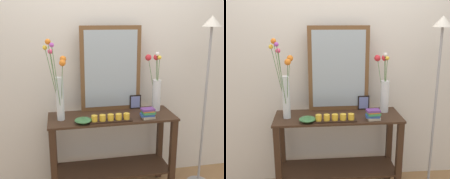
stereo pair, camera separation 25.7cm
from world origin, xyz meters
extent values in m
cube|color=silver|center=(0.00, 0.33, 1.35)|extent=(6.40, 0.08, 2.70)
cube|color=#382316|center=(0.00, 0.00, 0.82)|extent=(1.21, 0.43, 0.02)
cube|color=#382316|center=(0.00, 0.00, 0.27)|extent=(1.15, 0.39, 0.02)
cube|color=#382316|center=(-0.57, -0.18, 0.41)|extent=(0.06, 0.06, 0.81)
cube|color=#382316|center=(0.57, -0.18, 0.41)|extent=(0.06, 0.06, 0.81)
cube|color=#382316|center=(-0.57, 0.18, 0.41)|extent=(0.06, 0.06, 0.81)
cube|color=#382316|center=(0.57, 0.18, 0.41)|extent=(0.06, 0.06, 0.81)
cube|color=brown|center=(0.02, 0.18, 1.25)|extent=(0.60, 0.03, 0.84)
cube|color=#9EADB7|center=(0.02, 0.17, 1.25)|extent=(0.52, 0.00, 0.76)
cylinder|color=silver|center=(-0.48, -0.01, 1.03)|extent=(0.07, 0.07, 0.40)
cylinder|color=#4C753D|center=(-0.47, 0.03, 1.11)|extent=(0.06, 0.10, 0.53)
sphere|color=orange|center=(-0.44, 0.07, 1.38)|extent=(0.06, 0.06, 0.06)
cylinder|color=#4C753D|center=(-0.52, -0.04, 1.20)|extent=(0.09, 0.07, 0.70)
sphere|color=orange|center=(-0.56, -0.07, 1.55)|extent=(0.05, 0.05, 0.05)
cylinder|color=#4C753D|center=(-0.46, -0.05, 1.11)|extent=(0.04, 0.06, 0.52)
sphere|color=orange|center=(-0.45, -0.08, 1.37)|extent=(0.06, 0.06, 0.06)
cylinder|color=#4C753D|center=(-0.50, -0.08, 1.19)|extent=(0.06, 0.11, 0.68)
sphere|color=#B24CB7|center=(-0.53, -0.13, 1.53)|extent=(0.04, 0.04, 0.04)
cylinder|color=#4C753D|center=(-0.53, -0.02, 1.17)|extent=(0.12, 0.05, 0.65)
sphere|color=yellow|center=(-0.59, -0.04, 1.50)|extent=(0.04, 0.04, 0.04)
cylinder|color=#4C753D|center=(-0.51, 0.05, 1.15)|extent=(0.07, 0.14, 0.60)
sphere|color=#EA4275|center=(-0.55, 0.11, 1.44)|extent=(0.04, 0.04, 0.04)
cylinder|color=silver|center=(0.47, 0.08, 0.99)|extent=(0.08, 0.08, 0.32)
cylinder|color=#4C753D|center=(0.47, 0.06, 1.13)|extent=(0.04, 0.03, 0.56)
sphere|color=silver|center=(0.45, 0.04, 1.40)|extent=(0.04, 0.04, 0.04)
cylinder|color=#4C753D|center=(0.46, 0.07, 1.11)|extent=(0.02, 0.01, 0.52)
sphere|color=red|center=(0.45, 0.07, 1.37)|extent=(0.06, 0.06, 0.06)
cylinder|color=#4C753D|center=(0.44, 0.14, 1.10)|extent=(0.07, 0.11, 0.50)
sphere|color=red|center=(0.41, 0.19, 1.35)|extent=(0.06, 0.06, 0.06)
cylinder|color=#4C753D|center=(0.46, 0.05, 1.11)|extent=(0.01, 0.06, 0.53)
sphere|color=yellow|center=(0.46, 0.02, 1.38)|extent=(0.04, 0.04, 0.04)
cube|color=black|center=(-0.04, -0.14, 0.84)|extent=(0.39, 0.09, 0.01)
cylinder|color=gold|center=(-0.19, -0.14, 0.87)|extent=(0.06, 0.06, 0.05)
cylinder|color=gold|center=(-0.11, -0.14, 0.87)|extent=(0.06, 0.06, 0.05)
cylinder|color=gold|center=(-0.04, -0.14, 0.87)|extent=(0.06, 0.06, 0.05)
cylinder|color=gold|center=(0.03, -0.14, 0.87)|extent=(0.06, 0.06, 0.05)
cylinder|color=gold|center=(0.11, -0.14, 0.87)|extent=(0.06, 0.06, 0.05)
cube|color=black|center=(0.28, 0.16, 0.90)|extent=(0.12, 0.01, 0.14)
cube|color=#717EC0|center=(0.28, 0.16, 0.90)|extent=(0.09, 0.00, 0.12)
cylinder|color=#38703D|center=(-0.29, -0.14, 0.83)|extent=(0.06, 0.06, 0.01)
ellipsoid|color=#38703D|center=(-0.29, -0.14, 0.86)|extent=(0.15, 0.15, 0.04)
cube|color=#B2A893|center=(0.32, -0.14, 0.84)|extent=(0.12, 0.08, 0.02)
cube|color=#2D519E|center=(0.31, -0.14, 0.87)|extent=(0.13, 0.08, 0.02)
cube|color=#388E56|center=(0.32, -0.14, 0.89)|extent=(0.12, 0.09, 0.02)
cube|color=orange|center=(0.31, -0.14, 0.90)|extent=(0.11, 0.08, 0.01)
cube|color=#663884|center=(0.31, -0.14, 0.92)|extent=(0.13, 0.09, 0.02)
cylinder|color=#9E9EA3|center=(0.94, -0.04, 0.84)|extent=(0.02, 0.02, 1.64)
cone|color=beige|center=(0.94, -0.04, 1.71)|extent=(0.18, 0.18, 0.10)
camera|label=1|loc=(-0.48, -2.44, 1.75)|focal=44.22mm
camera|label=2|loc=(-0.22, -2.48, 1.75)|focal=44.22mm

